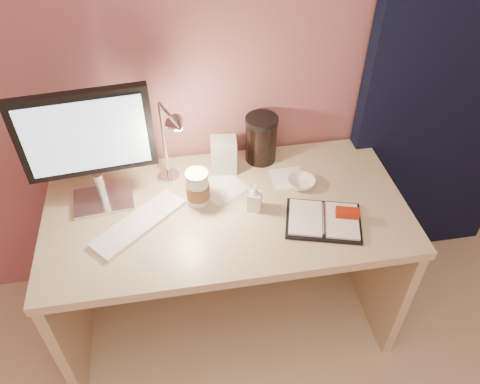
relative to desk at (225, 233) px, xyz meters
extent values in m
plane|color=#A3605F|center=(0.00, 0.30, 0.75)|extent=(3.50, 0.00, 3.50)
cube|color=black|center=(1.05, 0.24, 0.60)|extent=(0.85, 0.08, 2.20)
cube|color=#C6B38C|center=(0.00, -0.07, 0.21)|extent=(1.40, 0.70, 0.04)
cube|color=#C6B38C|center=(-0.68, -0.07, -0.16)|extent=(0.04, 0.66, 0.69)
cube|color=#C6B38C|center=(0.68, -0.07, -0.16)|extent=(0.04, 0.66, 0.69)
cube|color=#C6B38C|center=(0.00, 0.26, -0.10)|extent=(1.32, 0.03, 0.55)
cube|color=silver|center=(-0.47, 0.04, 0.23)|extent=(0.24, 0.18, 0.02)
cylinder|color=silver|center=(-0.47, 0.04, 0.30)|extent=(0.04, 0.04, 0.12)
cube|color=black|center=(-0.47, 0.04, 0.55)|extent=(0.46, 0.08, 0.33)
cube|color=#B5D8F5|center=(-0.47, 0.01, 0.55)|extent=(0.41, 0.04, 0.28)
cube|color=white|center=(-0.33, -0.11, 0.23)|extent=(0.36, 0.34, 0.02)
cube|color=black|center=(0.35, -0.21, 0.23)|extent=(0.33, 0.28, 0.01)
cube|color=white|center=(0.28, -0.19, 0.24)|extent=(0.17, 0.21, 0.01)
cube|color=white|center=(0.41, -0.23, 0.24)|extent=(0.17, 0.21, 0.01)
cube|color=#B5260F|center=(0.44, -0.21, 0.26)|extent=(0.10, 0.07, 0.02)
cube|color=white|center=(0.28, 0.06, 0.23)|extent=(0.13, 0.13, 0.00)
cube|color=white|center=(0.00, 0.05, 0.23)|extent=(0.23, 0.23, 0.00)
cylinder|color=white|center=(-0.10, -0.02, 0.29)|extent=(0.08, 0.08, 0.13)
cylinder|color=brown|center=(-0.10, -0.02, 0.28)|extent=(0.09, 0.09, 0.06)
cylinder|color=white|center=(-0.10, -0.02, 0.37)|extent=(0.09, 0.09, 0.01)
imported|color=white|center=(0.32, 0.00, 0.24)|extent=(0.12, 0.12, 0.03)
imported|color=white|center=(0.11, -0.09, 0.28)|extent=(0.07, 0.07, 0.11)
cylinder|color=black|center=(0.19, 0.21, 0.32)|extent=(0.13, 0.13, 0.19)
cube|color=#B9B8B4|center=(0.02, 0.15, 0.30)|extent=(0.11, 0.09, 0.16)
cylinder|color=silver|center=(-0.21, 0.15, 0.23)|extent=(0.09, 0.09, 0.01)
cylinder|color=silver|center=(-0.21, 0.15, 0.41)|extent=(0.01, 0.01, 0.34)
cone|color=silver|center=(-0.27, 0.00, 0.57)|extent=(0.09, 0.08, 0.07)
camera|label=1|loc=(-0.17, -1.36, 1.49)|focal=35.00mm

